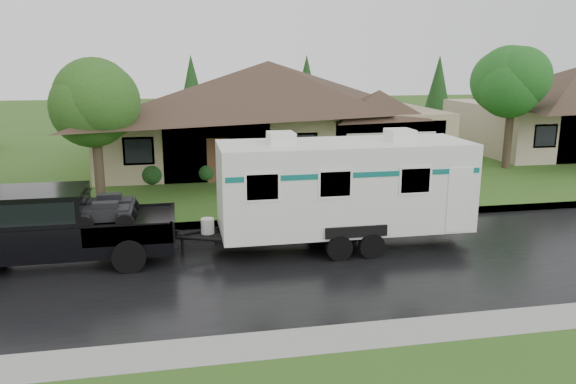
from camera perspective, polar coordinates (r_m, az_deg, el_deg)
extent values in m
plane|color=#31591B|center=(18.46, -1.22, -5.17)|extent=(140.00, 140.00, 0.00)
cube|color=black|center=(16.61, -0.03, -7.32)|extent=(140.00, 8.00, 0.01)
cube|color=gray|center=(20.56, -2.29, -3.00)|extent=(140.00, 0.50, 0.15)
cube|color=#31591B|center=(32.90, -5.67, 3.19)|extent=(140.00, 26.00, 0.15)
cube|color=tan|center=(31.92, -1.97, 5.80)|extent=(18.00, 10.00, 3.00)
pyramid|color=#3C2B20|center=(31.64, -2.03, 13.18)|extent=(19.44, 10.80, 2.60)
cube|color=tan|center=(30.40, 9.08, 4.97)|extent=(5.76, 4.00, 2.70)
cube|color=tan|center=(40.60, 27.18, 5.97)|extent=(14.00, 9.00, 3.00)
cylinder|color=#382B1E|center=(24.24, -18.63, 2.02)|extent=(0.40, 0.40, 2.48)
sphere|color=#326520|center=(23.88, -19.12, 8.42)|extent=(3.42, 3.42, 3.42)
cylinder|color=#382B1E|center=(32.20, 21.42, 4.78)|extent=(0.43, 0.43, 2.82)
sphere|color=#256B22|center=(31.93, 21.90, 10.26)|extent=(3.89, 3.89, 3.89)
sphere|color=#143814|center=(27.09, -13.63, 1.90)|extent=(1.00, 1.00, 1.00)
sphere|color=#143814|center=(27.09, -8.30, 2.14)|extent=(1.00, 1.00, 1.00)
sphere|color=#143814|center=(27.31, -3.02, 2.36)|extent=(1.00, 1.00, 1.00)
sphere|color=#143814|center=(27.76, 2.15, 2.55)|extent=(1.00, 1.00, 1.00)
sphere|color=#143814|center=(28.43, 7.10, 2.71)|extent=(1.00, 1.00, 1.00)
sphere|color=#143814|center=(29.31, 11.80, 2.85)|extent=(1.00, 1.00, 1.00)
cube|color=black|center=(17.73, -22.51, -4.06)|extent=(6.72, 2.24, 0.96)
cube|color=black|center=(17.60, -24.19, -1.42)|extent=(2.69, 2.11, 1.01)
cube|color=black|center=(17.59, -24.20, -1.24)|extent=(2.46, 2.15, 0.62)
cube|color=black|center=(17.35, -15.68, -3.12)|extent=(2.46, 2.13, 0.07)
cylinder|color=black|center=(16.50, -15.83, -6.28)|extent=(0.94, 0.36, 0.94)
cylinder|color=black|center=(18.58, -15.30, -4.02)|extent=(0.94, 0.36, 0.94)
cube|color=white|center=(17.78, 5.72, 0.69)|extent=(7.84, 2.69, 2.74)
cube|color=black|center=(18.18, 5.60, -4.05)|extent=(8.29, 1.34, 0.16)
cube|color=#0D615E|center=(17.66, 5.76, 2.60)|extent=(7.68, 2.71, 0.16)
cube|color=white|center=(17.04, -0.70, 5.50)|extent=(0.78, 0.90, 0.36)
cube|color=white|center=(18.10, 11.30, 5.71)|extent=(0.78, 0.90, 0.36)
cylinder|color=black|center=(16.86, 5.23, -5.66)|extent=(0.78, 0.27, 0.78)
cylinder|color=black|center=(19.29, 3.05, -3.15)|extent=(0.78, 0.27, 0.78)
cylinder|color=black|center=(17.15, 8.48, -5.41)|extent=(0.78, 0.27, 0.78)
cylinder|color=black|center=(19.55, 5.92, -2.98)|extent=(0.78, 0.27, 0.78)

